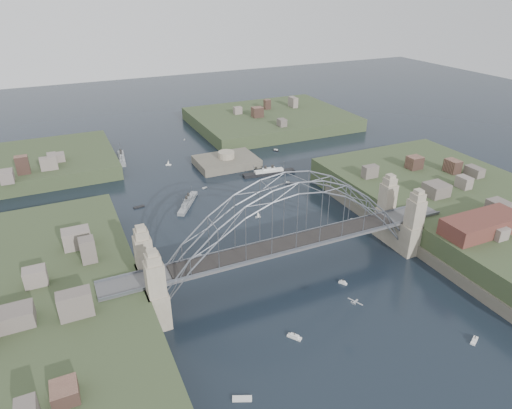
% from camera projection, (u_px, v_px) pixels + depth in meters
% --- Properties ---
extents(ground, '(500.00, 500.00, 0.00)m').
position_uv_depth(ground, '(288.00, 274.00, 105.13)').
color(ground, black).
rests_on(ground, ground).
extents(bridge, '(84.00, 13.80, 24.60)m').
position_uv_depth(bridge, '(290.00, 228.00, 99.60)').
color(bridge, '#4F4F52').
rests_on(bridge, ground).
extents(shore_west, '(50.50, 90.00, 12.00)m').
position_uv_depth(shore_west, '(15.00, 341.00, 82.76)').
color(shore_west, '#303E22').
rests_on(shore_west, ground).
extents(shore_east, '(50.50, 90.00, 12.00)m').
position_uv_depth(shore_east, '(468.00, 218.00, 125.72)').
color(shore_east, '#303E22').
rests_on(shore_east, ground).
extents(headland_nw, '(60.00, 45.00, 9.00)m').
position_uv_depth(headland_nw, '(28.00, 170.00, 161.37)').
color(headland_nw, '#303E22').
rests_on(headland_nw, ground).
extents(headland_ne, '(70.00, 55.00, 9.50)m').
position_uv_depth(headland_ne, '(270.00, 123.00, 212.78)').
color(headland_ne, '#303E22').
rests_on(headland_ne, ground).
extents(fort_island, '(22.00, 16.00, 9.40)m').
position_uv_depth(fort_island, '(227.00, 166.00, 166.57)').
color(fort_island, '#534F42').
rests_on(fort_island, ground).
extents(wharf_shed, '(20.00, 8.00, 4.00)m').
position_uv_depth(wharf_shed, '(482.00, 225.00, 105.77)').
color(wharf_shed, '#592D26').
rests_on(wharf_shed, shore_east).
extents(finger_pier, '(4.00, 22.00, 1.40)m').
position_uv_depth(finger_pier, '(509.00, 296.00, 96.71)').
color(finger_pier, '#4F4F52').
rests_on(finger_pier, ground).
extents(naval_cruiser_near, '(10.08, 14.07, 4.62)m').
position_uv_depth(naval_cruiser_near, '(188.00, 203.00, 137.09)').
color(naval_cruiser_near, gray).
rests_on(naval_cruiser_near, ground).
extents(naval_cruiser_far, '(3.89, 15.77, 5.27)m').
position_uv_depth(naval_cruiser_far, '(122.00, 158.00, 171.18)').
color(naval_cruiser_far, gray).
rests_on(naval_cruiser_far, ground).
extents(ocean_liner, '(18.91, 4.79, 4.60)m').
position_uv_depth(ocean_liner, '(269.00, 173.00, 158.37)').
color(ocean_liner, black).
rests_on(ocean_liner, ground).
extents(aeroplane, '(1.83, 3.10, 0.47)m').
position_uv_depth(aeroplane, '(355.00, 302.00, 86.07)').
color(aeroplane, '#ABAEB2').
extents(small_boat_a, '(2.90, 1.93, 0.45)m').
position_uv_depth(small_boat_a, '(197.00, 257.00, 111.32)').
color(small_boat_a, silver).
rests_on(small_boat_a, ground).
extents(small_boat_b, '(1.67, 1.28, 2.38)m').
position_uv_depth(small_boat_b, '(258.00, 214.00, 129.54)').
color(small_boat_b, silver).
rests_on(small_boat_b, ground).
extents(small_boat_c, '(2.41, 2.86, 1.43)m').
position_uv_depth(small_boat_c, '(294.00, 337.00, 86.21)').
color(small_boat_c, silver).
rests_on(small_boat_c, ground).
extents(small_boat_d, '(1.97, 2.00, 1.43)m').
position_uv_depth(small_boat_d, '(288.00, 183.00, 151.19)').
color(small_boat_d, silver).
rests_on(small_boat_d, ground).
extents(small_boat_e, '(3.44, 1.50, 0.45)m').
position_uv_depth(small_boat_e, '(139.00, 207.00, 135.72)').
color(small_boat_e, silver).
rests_on(small_boat_e, ground).
extents(small_boat_f, '(1.59, 0.78, 0.45)m').
position_uv_depth(small_boat_f, '(204.00, 188.00, 148.01)').
color(small_boat_f, silver).
rests_on(small_boat_f, ground).
extents(small_boat_g, '(2.68, 1.95, 1.43)m').
position_uv_depth(small_boat_g, '(474.00, 340.00, 85.36)').
color(small_boat_g, silver).
rests_on(small_boat_g, ground).
extents(small_boat_h, '(2.11, 1.35, 2.38)m').
position_uv_depth(small_boat_h, '(168.00, 163.00, 166.12)').
color(small_boat_h, silver).
rests_on(small_boat_h, ground).
extents(small_boat_i, '(2.32, 2.26, 1.43)m').
position_uv_depth(small_boat_i, '(351.00, 221.00, 127.64)').
color(small_boat_i, silver).
rests_on(small_boat_i, ground).
extents(small_boat_j, '(3.38, 2.27, 0.45)m').
position_uv_depth(small_boat_j, '(242.00, 399.00, 73.60)').
color(small_boat_j, silver).
rests_on(small_boat_j, ground).
extents(small_boat_k, '(1.20, 1.77, 0.45)m').
position_uv_depth(small_boat_k, '(184.00, 140.00, 192.57)').
color(small_boat_k, silver).
rests_on(small_boat_k, ground).
extents(small_boat_l, '(2.63, 2.17, 2.38)m').
position_uv_depth(small_boat_l, '(69.00, 254.00, 111.15)').
color(small_boat_l, silver).
rests_on(small_boat_l, ground).
extents(small_boat_m, '(1.56, 1.96, 1.43)m').
position_uv_depth(small_boat_m, '(343.00, 283.00, 101.61)').
color(small_boat_m, silver).
rests_on(small_boat_m, ground).
extents(small_boat_n, '(1.85, 2.55, 1.43)m').
position_uv_depth(small_boat_n, '(276.00, 150.00, 180.35)').
color(small_boat_n, silver).
rests_on(small_boat_n, ground).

